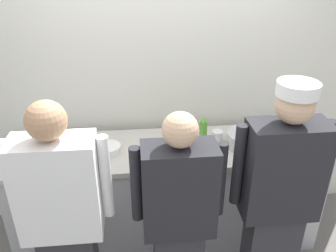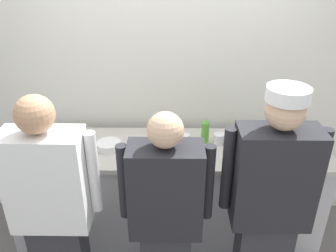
{
  "view_description": "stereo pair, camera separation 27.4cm",
  "coord_description": "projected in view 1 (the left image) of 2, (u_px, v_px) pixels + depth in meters",
  "views": [
    {
      "loc": [
        -0.24,
        -2.08,
        2.39
      ],
      "look_at": [
        0.01,
        0.35,
        1.14
      ],
      "focal_mm": 37.48,
      "sensor_mm": 36.0,
      "label": 1
    },
    {
      "loc": [
        0.04,
        -2.09,
        2.39
      ],
      "look_at": [
        0.01,
        0.35,
        1.14
      ],
      "focal_mm": 37.48,
      "sensor_mm": 36.0,
      "label": 2
    }
  ],
  "objects": [
    {
      "name": "deli_cup",
      "position": [
        217.0,
        136.0,
        2.91
      ],
      "size": [
        0.09,
        0.09,
        0.09
      ],
      "primitive_type": "cylinder",
      "color": "white",
      "rests_on": "prep_counter"
    },
    {
      "name": "mixing_bowl_steel",
      "position": [
        249.0,
        139.0,
        2.84
      ],
      "size": [
        0.36,
        0.36,
        0.11
      ],
      "primitive_type": "cylinder",
      "color": "#B7BABF",
      "rests_on": "prep_counter"
    },
    {
      "name": "chef_center",
      "position": [
        179.0,
        219.0,
        2.23
      ],
      "size": [
        0.59,
        0.24,
        1.59
      ],
      "color": "#2D2D33",
      "rests_on": "ground"
    },
    {
      "name": "plate_stack_front",
      "position": [
        109.0,
        149.0,
        2.76
      ],
      "size": [
        0.2,
        0.2,
        0.06
      ],
      "color": "white",
      "rests_on": "prep_counter"
    },
    {
      "name": "ramekin_green_sauce",
      "position": [
        182.0,
        136.0,
        2.98
      ],
      "size": [
        0.09,
        0.09,
        0.04
      ],
      "color": "white",
      "rests_on": "prep_counter"
    },
    {
      "name": "ramekin_red_sauce",
      "position": [
        209.0,
        150.0,
        2.76
      ],
      "size": [
        0.08,
        0.08,
        0.04
      ],
      "color": "white",
      "rests_on": "prep_counter"
    },
    {
      "name": "chefs_knife",
      "position": [
        159.0,
        155.0,
        2.73
      ],
      "size": [
        0.28,
        0.03,
        0.02
      ],
      "color": "#B7BABF",
      "rests_on": "prep_counter"
    },
    {
      "name": "prep_counter",
      "position": [
        167.0,
        193.0,
        3.06
      ],
      "size": [
        2.6,
        0.68,
        0.94
      ],
      "color": "#B2B2B7",
      "rests_on": "ground"
    },
    {
      "name": "chef_near_left",
      "position": [
        64.0,
        221.0,
        2.14
      ],
      "size": [
        0.62,
        0.24,
        1.69
      ],
      "color": "#2D2D33",
      "rests_on": "ground"
    },
    {
      "name": "ramekin_yellow_sauce",
      "position": [
        193.0,
        143.0,
        2.86
      ],
      "size": [
        0.1,
        0.1,
        0.04
      ],
      "color": "white",
      "rests_on": "prep_counter"
    },
    {
      "name": "sheet_tray",
      "position": [
        56.0,
        151.0,
        2.77
      ],
      "size": [
        0.54,
        0.3,
        0.02
      ],
      "primitive_type": "cube",
      "rotation": [
        0.0,
        0.0,
        -0.02
      ],
      "color": "#B7BABF",
      "rests_on": "prep_counter"
    },
    {
      "name": "chef_far_right",
      "position": [
        278.0,
        200.0,
        2.27
      ],
      "size": [
        0.62,
        0.24,
        1.74
      ],
      "color": "#2D2D33",
      "rests_on": "ground"
    },
    {
      "name": "squeeze_bottle_primary",
      "position": [
        170.0,
        132.0,
        2.89
      ],
      "size": [
        0.06,
        0.06,
        0.18
      ],
      "color": "#E5E066",
      "rests_on": "prep_counter"
    },
    {
      "name": "squeeze_bottle_secondary",
      "position": [
        203.0,
        129.0,
        2.9
      ],
      "size": [
        0.06,
        0.06,
        0.21
      ],
      "color": "#56A333",
      "rests_on": "prep_counter"
    },
    {
      "name": "ramekin_orange_sauce",
      "position": [
        285.0,
        146.0,
        2.81
      ],
      "size": [
        0.09,
        0.09,
        0.04
      ],
      "color": "white",
      "rests_on": "prep_counter"
    },
    {
      "name": "wall_back",
      "position": [
        162.0,
        64.0,
        3.0
      ],
      "size": [
        4.07,
        0.1,
        2.99
      ],
      "color": "silver",
      "rests_on": "ground"
    }
  ]
}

